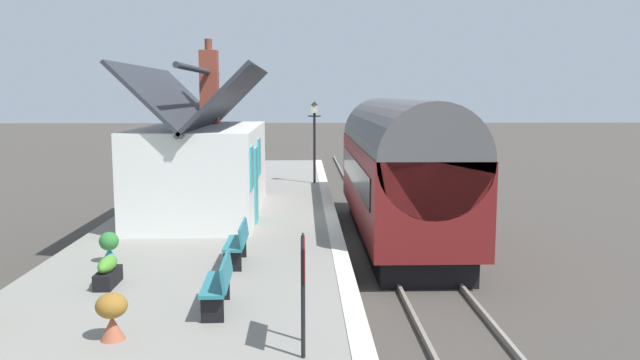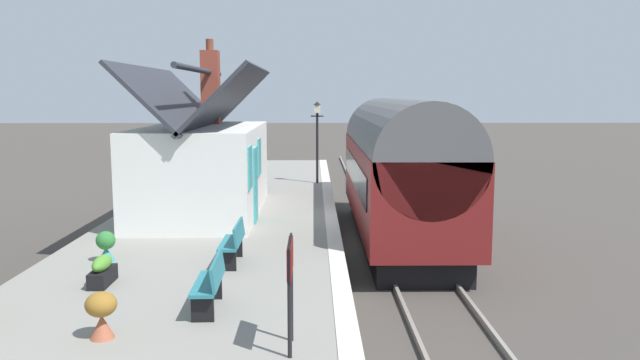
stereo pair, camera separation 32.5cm
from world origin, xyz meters
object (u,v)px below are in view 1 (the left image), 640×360
(planter_edge_far, at_px, (216,171))
(planter_under_sign, at_px, (241,181))
(train, at_px, (399,169))
(bench_by_lamp, at_px, (219,283))
(planter_bench_right, at_px, (109,247))
(planter_corner_building, at_px, (112,314))
(station_sign_board, at_px, (303,267))
(station_building, at_px, (203,165))
(lamp_post_platform, at_px, (314,126))
(bench_platform_end, at_px, (238,242))
(planter_by_door, at_px, (108,272))

(planter_edge_far, height_order, planter_under_sign, planter_edge_far)
(train, distance_m, bench_by_lamp, 9.70)
(bench_by_lamp, xyz_separation_m, planter_bench_right, (3.12, 2.76, -0.14))
(bench_by_lamp, height_order, planter_bench_right, bench_by_lamp)
(planter_corner_building, bearing_deg, station_sign_board, -98.63)
(station_building, distance_m, planter_under_sign, 5.14)
(lamp_post_platform, xyz_separation_m, station_sign_board, (-16.80, 0.48, -1.13))
(planter_under_sign, bearing_deg, bench_platform_end, -174.79)
(planter_under_sign, distance_m, lamp_post_platform, 3.78)
(bench_platform_end, bearing_deg, station_building, 15.50)
(bench_by_lamp, xyz_separation_m, station_sign_board, (-1.64, -1.38, 0.71))
(bench_platform_end, distance_m, bench_by_lamp, 2.89)
(station_building, relative_size, lamp_post_platform, 2.23)
(planter_by_door, bearing_deg, planter_corner_building, -161.84)
(train, xyz_separation_m, planter_by_door, (-7.21, 6.59, -1.06))
(station_building, distance_m, planter_by_door, 7.43)
(train, relative_size, planter_bench_right, 16.15)
(train, distance_m, station_building, 5.91)
(station_building, distance_m, planter_bench_right, 5.86)
(train, bearing_deg, station_building, 89.04)
(planter_edge_far, bearing_deg, planter_bench_right, 178.14)
(planter_bench_right, xyz_separation_m, lamp_post_platform, (12.04, -4.62, 1.98))
(planter_edge_far, relative_size, station_sign_board, 0.61)
(train, bearing_deg, bench_platform_end, 143.31)
(bench_platform_end, distance_m, planter_bench_right, 2.79)
(planter_corner_building, bearing_deg, bench_by_lamp, -49.31)
(bench_platform_end, distance_m, planter_corner_building, 4.35)
(planter_bench_right, distance_m, planter_under_sign, 10.74)
(planter_bench_right, height_order, planter_by_door, planter_bench_right)
(planter_bench_right, distance_m, planter_by_door, 1.74)
(planter_by_door, xyz_separation_m, planter_corner_building, (-2.65, -0.87, 0.12))
(bench_platform_end, height_order, bench_by_lamp, same)
(lamp_post_platform, bearing_deg, train, -159.44)
(bench_by_lamp, relative_size, planter_bench_right, 2.14)
(planter_edge_far, bearing_deg, station_sign_board, -168.64)
(bench_platform_end, distance_m, planter_under_sign, 10.86)
(planter_by_door, distance_m, planter_corner_building, 2.79)
(planter_under_sign, bearing_deg, planter_edge_far, 23.70)
(train, distance_m, planter_edge_far, 10.54)
(station_building, xyz_separation_m, station_sign_board, (-10.38, -2.99, -0.28))
(station_building, bearing_deg, station_sign_board, -163.94)
(planter_corner_building, distance_m, station_sign_board, 2.94)
(bench_by_lamp, xyz_separation_m, planter_by_door, (1.44, 2.28, -0.21))
(station_building, xyz_separation_m, planter_edge_far, (8.03, 0.71, -1.19))
(station_building, bearing_deg, planter_bench_right, 168.42)
(bench_platform_end, relative_size, station_sign_board, 0.89)
(bench_by_lamp, distance_m, lamp_post_platform, 15.38)
(bench_platform_end, distance_m, planter_by_door, 2.73)
(planter_edge_far, bearing_deg, planter_by_door, -179.88)
(bench_platform_end, xyz_separation_m, planter_edge_far, (13.88, 2.33, -0.19))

